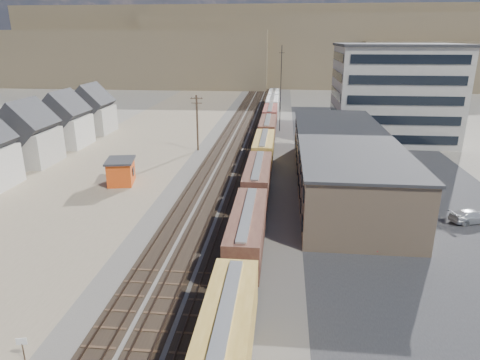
# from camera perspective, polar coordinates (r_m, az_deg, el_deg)

# --- Properties ---
(ground) EXTENTS (300.00, 300.00, 0.00)m
(ground) POSITION_cam_1_polar(r_m,az_deg,el_deg) (38.40, -5.26, -12.40)
(ground) COLOR #6B6356
(ground) RESTS_ON ground
(ballast_bed) EXTENTS (18.00, 200.00, 0.06)m
(ballast_bed) POSITION_cam_1_polar(r_m,az_deg,el_deg) (84.84, 1.11, 5.19)
(ballast_bed) COLOR #4C4742
(ballast_bed) RESTS_ON ground
(dirt_yard) EXTENTS (24.00, 180.00, 0.03)m
(dirt_yard) POSITION_cam_1_polar(r_m,az_deg,el_deg) (79.52, -14.06, 3.70)
(dirt_yard) COLOR #7D6E55
(dirt_yard) RESTS_ON ground
(asphalt_lot) EXTENTS (26.00, 120.00, 0.04)m
(asphalt_lot) POSITION_cam_1_polar(r_m,az_deg,el_deg) (71.71, 17.88, 1.74)
(asphalt_lot) COLOR #232326
(asphalt_lot) RESTS_ON ground
(rail_tracks) EXTENTS (11.40, 200.00, 0.24)m
(rail_tracks) POSITION_cam_1_polar(r_m,az_deg,el_deg) (84.87, 0.74, 5.25)
(rail_tracks) COLOR black
(rail_tracks) RESTS_ON ground
(freight_train) EXTENTS (3.00, 119.74, 4.46)m
(freight_train) POSITION_cam_1_polar(r_m,az_deg,el_deg) (75.51, 3.46, 5.62)
(freight_train) COLOR black
(freight_train) RESTS_ON ground
(warehouse) EXTENTS (12.40, 40.40, 7.25)m
(warehouse) POSITION_cam_1_polar(r_m,az_deg,el_deg) (60.03, 13.51, 2.55)
(warehouse) COLOR tan
(warehouse) RESTS_ON ground
(office_tower) EXTENTS (22.60, 18.60, 18.45)m
(office_tower) POSITION_cam_1_polar(r_m,az_deg,el_deg) (90.35, 19.73, 10.90)
(office_tower) COLOR #9E998E
(office_tower) RESTS_ON ground
(utility_pole_north) EXTENTS (2.20, 0.32, 10.00)m
(utility_pole_north) POSITION_cam_1_polar(r_m,az_deg,el_deg) (77.15, -5.73, 7.74)
(utility_pole_north) COLOR #382619
(utility_pole_north) RESTS_ON ground
(radio_mast) EXTENTS (1.20, 0.16, 18.00)m
(radio_mast) POSITION_cam_1_polar(r_m,az_deg,el_deg) (92.85, 5.45, 11.98)
(radio_mast) COLOR black
(radio_mast) RESTS_ON ground
(townhouse_row) EXTENTS (8.15, 68.16, 10.47)m
(townhouse_row) POSITION_cam_1_polar(r_m,az_deg,el_deg) (71.93, -28.94, 3.91)
(townhouse_row) COLOR #B7B2A8
(townhouse_row) RESTS_ON ground
(hills_north) EXTENTS (265.00, 80.00, 32.00)m
(hills_north) POSITION_cam_1_polar(r_m,az_deg,el_deg) (200.35, 4.13, 16.97)
(hills_north) COLOR brown
(hills_north) RESTS_ON ground
(maintenance_shed) EXTENTS (4.58, 5.43, 3.51)m
(maintenance_shed) POSITION_cam_1_polar(r_m,az_deg,el_deg) (62.10, -15.59, 1.12)
(maintenance_shed) COLOR #D74914
(maintenance_shed) RESTS_ON ground
(sign_post) EXTENTS (0.65, 0.20, 1.72)m
(sign_post) POSITION_cam_1_polar(r_m,az_deg,el_deg) (32.11, -27.04, -19.04)
(sign_post) COLOR #382619
(sign_post) RESTS_ON ground
(parked_car_red) EXTENTS (3.26, 4.26, 1.35)m
(parked_car_red) POSITION_cam_1_polar(r_m,az_deg,el_deg) (44.50, 17.04, -7.63)
(parked_car_red) COLOR #B41021
(parked_car_red) RESTS_ON ground
(parked_car_silver) EXTENTS (5.41, 3.47, 1.46)m
(parked_car_silver) POSITION_cam_1_polar(r_m,az_deg,el_deg) (54.20, 28.50, -4.29)
(parked_car_silver) COLOR #989A9F
(parked_car_silver) RESTS_ON ground
(parked_car_blue) EXTENTS (5.33, 5.95, 1.53)m
(parked_car_blue) POSITION_cam_1_polar(r_m,az_deg,el_deg) (77.98, 17.46, 3.67)
(parked_car_blue) COLOR navy
(parked_car_blue) RESTS_ON ground
(parked_car_far) EXTENTS (2.94, 4.51, 1.43)m
(parked_car_far) POSITION_cam_1_polar(r_m,az_deg,el_deg) (87.87, 22.25, 4.72)
(parked_car_far) COLOR silver
(parked_car_far) RESTS_ON ground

